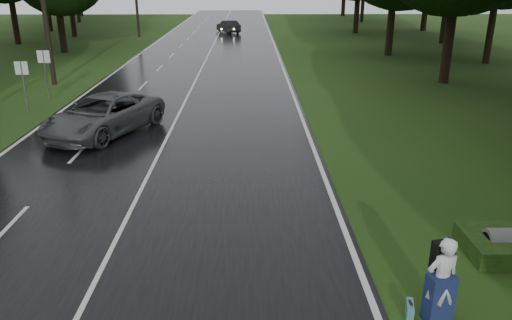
# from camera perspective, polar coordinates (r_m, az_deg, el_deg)

# --- Properties ---
(ground) EXTENTS (160.00, 160.00, 0.00)m
(ground) POSITION_cam_1_polar(r_m,az_deg,el_deg) (12.03, -17.17, -11.90)
(ground) COLOR #254213
(ground) RESTS_ON ground
(road) EXTENTS (12.00, 140.00, 0.04)m
(road) POSITION_cam_1_polar(r_m,az_deg,el_deg) (30.57, -7.19, 8.40)
(road) COLOR black
(road) RESTS_ON ground
(lane_center) EXTENTS (0.12, 140.00, 0.01)m
(lane_center) POSITION_cam_1_polar(r_m,az_deg,el_deg) (30.56, -7.19, 8.45)
(lane_center) COLOR silver
(lane_center) RESTS_ON road
(grey_car) EXTENTS (4.77, 6.31, 1.59)m
(grey_car) POSITION_cam_1_polar(r_m,az_deg,el_deg) (21.63, -17.01, 4.95)
(grey_car) COLOR #494C4E
(grey_car) RESTS_ON road
(far_car) EXTENTS (3.01, 4.43, 1.38)m
(far_car) POSITION_cam_1_polar(r_m,az_deg,el_deg) (59.70, -3.18, 14.97)
(far_car) COLOR black
(far_car) RESTS_ON road
(hitchhiker) EXTENTS (0.73, 0.68, 1.78)m
(hitchhiker) POSITION_cam_1_polar(r_m,az_deg,el_deg) (10.24, 20.37, -13.01)
(hitchhiker) COLOR silver
(hitchhiker) RESTS_ON ground
(suitcase) EXTENTS (0.23, 0.46, 0.32)m
(suitcase) POSITION_cam_1_polar(r_m,az_deg,el_deg) (10.49, 17.12, -16.12)
(suitcase) COLOR teal
(suitcase) RESTS_ON ground
(culvert) EXTENTS (1.28, 0.64, 0.64)m
(culvert) POSITION_cam_1_polar(r_m,az_deg,el_deg) (13.59, 27.00, -9.44)
(culvert) COLOR slate
(culvert) RESTS_ON ground
(utility_pole_mid) EXTENTS (1.80, 0.28, 9.78)m
(utility_pole_mid) POSITION_cam_1_polar(r_m,az_deg,el_deg) (33.16, -21.98, 7.99)
(utility_pole_mid) COLOR black
(utility_pole_mid) RESTS_ON ground
(utility_pole_far) EXTENTS (1.80, 0.28, 10.10)m
(utility_pole_far) POSITION_cam_1_polar(r_m,az_deg,el_deg) (57.17, -13.18, 13.51)
(utility_pole_far) COLOR black
(utility_pole_far) RESTS_ON ground
(road_sign_a) EXTENTS (0.60, 0.10, 2.51)m
(road_sign_a) POSITION_cam_1_polar(r_m,az_deg,el_deg) (26.35, -24.49, 4.77)
(road_sign_a) COLOR white
(road_sign_a) RESTS_ON ground
(road_sign_b) EXTENTS (0.63, 0.10, 2.64)m
(road_sign_b) POSITION_cam_1_polar(r_m,az_deg,el_deg) (28.78, -22.45, 6.24)
(road_sign_b) COLOR white
(road_sign_b) RESTS_ON ground
(tree_left_e) EXTENTS (7.78, 7.78, 12.15)m
(tree_left_e) POSITION_cam_1_polar(r_m,az_deg,el_deg) (47.14, -21.00, 11.38)
(tree_left_e) COLOR black
(tree_left_e) RESTS_ON ground
(tree_left_f) EXTENTS (10.51, 10.51, 16.42)m
(tree_left_f) POSITION_cam_1_polar(r_m,az_deg,el_deg) (59.48, -19.97, 13.10)
(tree_left_f) COLOR black
(tree_left_f) RESTS_ON ground
(tree_right_d) EXTENTS (9.86, 9.86, 15.40)m
(tree_right_d) POSITION_cam_1_polar(r_m,az_deg,el_deg) (33.46, 20.56, 8.27)
(tree_right_d) COLOR black
(tree_right_d) RESTS_ON ground
(tree_right_e) EXTENTS (9.26, 9.26, 14.47)m
(tree_right_e) POSITION_cam_1_polar(r_m,az_deg,el_deg) (43.99, 14.81, 11.49)
(tree_right_e) COLOR black
(tree_right_e) RESTS_ON ground
(tree_right_f) EXTENTS (9.20, 9.20, 14.37)m
(tree_right_f) POSITION_cam_1_polar(r_m,az_deg,el_deg) (60.61, 11.26, 14.01)
(tree_right_f) COLOR black
(tree_right_f) RESTS_ON ground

